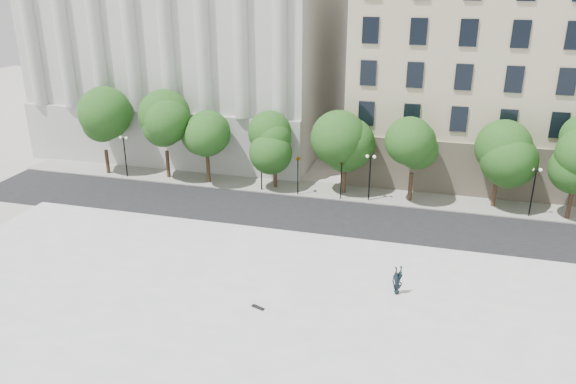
# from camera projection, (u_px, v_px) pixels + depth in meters

# --- Properties ---
(ground) EXTENTS (160.00, 160.00, 0.00)m
(ground) POSITION_uv_depth(u_px,v_px,m) (222.00, 344.00, 30.55)
(ground) COLOR beige
(ground) RESTS_ON ground
(plaza) EXTENTS (44.00, 22.00, 0.45)m
(plaza) POSITION_uv_depth(u_px,v_px,m) (240.00, 311.00, 33.17)
(plaza) COLOR silver
(plaza) RESTS_ON ground
(street) EXTENTS (60.00, 8.00, 0.02)m
(street) POSITION_uv_depth(u_px,v_px,m) (301.00, 215.00, 46.73)
(street) COLOR black
(street) RESTS_ON ground
(far_sidewalk) EXTENTS (60.00, 4.00, 0.12)m
(far_sidewalk) POSITION_uv_depth(u_px,v_px,m) (317.00, 190.00, 52.10)
(far_sidewalk) COLOR gray
(far_sidewalk) RESTS_ON ground
(building_west) EXTENTS (31.50, 27.65, 25.60)m
(building_west) POSITION_uv_depth(u_px,v_px,m) (202.00, 28.00, 64.64)
(building_west) COLOR #B4B4B0
(building_west) RESTS_ON ground
(building_east) EXTENTS (36.00, 26.15, 23.00)m
(building_east) POSITION_uv_depth(u_px,v_px,m) (544.00, 55.00, 56.60)
(building_east) COLOR #C6B697
(building_east) RESTS_ON ground
(traffic_light_west) EXTENTS (0.52, 1.80, 4.22)m
(traffic_light_west) POSITION_uv_depth(u_px,v_px,m) (298.00, 157.00, 49.57)
(traffic_light_west) COLOR black
(traffic_light_west) RESTS_ON ground
(traffic_light_east) EXTENTS (0.49, 1.92, 4.27)m
(traffic_light_east) POSITION_uv_depth(u_px,v_px,m) (342.00, 160.00, 48.60)
(traffic_light_east) COLOR black
(traffic_light_east) RESTS_ON ground
(person_lying) EXTENTS (1.52, 1.96, 0.51)m
(person_lying) POSITION_uv_depth(u_px,v_px,m) (397.00, 290.00, 34.45)
(person_lying) COLOR black
(person_lying) RESTS_ON plaza
(skateboard) EXTENTS (0.86, 0.49, 0.09)m
(skateboard) POSITION_uv_depth(u_px,v_px,m) (258.00, 307.00, 33.05)
(skateboard) COLOR black
(skateboard) RESTS_ON plaza
(street_trees) EXTENTS (46.47, 5.44, 7.74)m
(street_trees) POSITION_uv_depth(u_px,v_px,m) (297.00, 137.00, 50.25)
(street_trees) COLOR #382619
(street_trees) RESTS_ON ground
(lamp_posts) EXTENTS (37.97, 0.28, 4.32)m
(lamp_posts) POSITION_uv_depth(u_px,v_px,m) (313.00, 165.00, 49.80)
(lamp_posts) COLOR black
(lamp_posts) RESTS_ON ground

